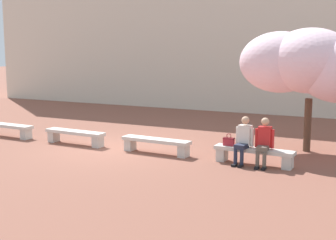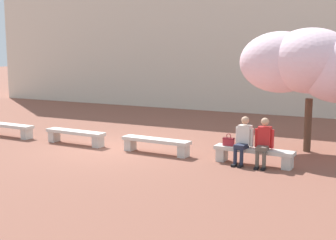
% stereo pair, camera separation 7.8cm
% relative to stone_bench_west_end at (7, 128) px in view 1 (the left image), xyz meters
% --- Properties ---
extents(ground_plane, '(100.00, 100.00, 0.00)m').
position_rel_stone_bench_west_end_xyz_m(ground_plane, '(4.45, 0.00, -0.31)').
color(ground_plane, brown).
extents(building_facade, '(28.00, 4.00, 10.19)m').
position_rel_stone_bench_west_end_xyz_m(building_facade, '(4.45, 11.48, 4.78)').
color(building_facade, beige).
rests_on(building_facade, ground).
extents(stone_bench_west_end, '(2.19, 0.51, 0.45)m').
position_rel_stone_bench_west_end_xyz_m(stone_bench_west_end, '(0.00, 0.00, 0.00)').
color(stone_bench_west_end, beige).
rests_on(stone_bench_west_end, ground).
extents(stone_bench_near_west, '(2.19, 0.51, 0.45)m').
position_rel_stone_bench_west_end_xyz_m(stone_bench_near_west, '(2.97, 0.00, 0.00)').
color(stone_bench_near_west, beige).
rests_on(stone_bench_near_west, ground).
extents(stone_bench_center, '(2.19, 0.51, 0.45)m').
position_rel_stone_bench_west_end_xyz_m(stone_bench_center, '(5.94, 0.00, 0.00)').
color(stone_bench_center, beige).
rests_on(stone_bench_center, ground).
extents(stone_bench_near_east, '(2.19, 0.51, 0.45)m').
position_rel_stone_bench_west_end_xyz_m(stone_bench_near_east, '(8.91, 0.00, 0.00)').
color(stone_bench_near_east, beige).
rests_on(stone_bench_near_east, ground).
extents(person_seated_left, '(0.51, 0.71, 1.29)m').
position_rel_stone_bench_west_end_xyz_m(person_seated_left, '(8.63, -0.05, 0.38)').
color(person_seated_left, black).
rests_on(person_seated_left, ground).
extents(person_seated_right, '(0.51, 0.70, 1.29)m').
position_rel_stone_bench_west_end_xyz_m(person_seated_right, '(9.18, -0.05, 0.38)').
color(person_seated_right, black).
rests_on(person_seated_right, ground).
extents(handbag, '(0.30, 0.15, 0.34)m').
position_rel_stone_bench_west_end_xyz_m(handbag, '(8.19, 0.02, 0.27)').
color(handbag, '#A3232D').
rests_on(handbag, stone_bench_near_east).
extents(cherry_tree_main, '(4.26, 2.79, 3.69)m').
position_rel_stone_bench_west_end_xyz_m(cherry_tree_main, '(9.87, 2.25, 2.32)').
color(cherry_tree_main, '#513828').
rests_on(cherry_tree_main, ground).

